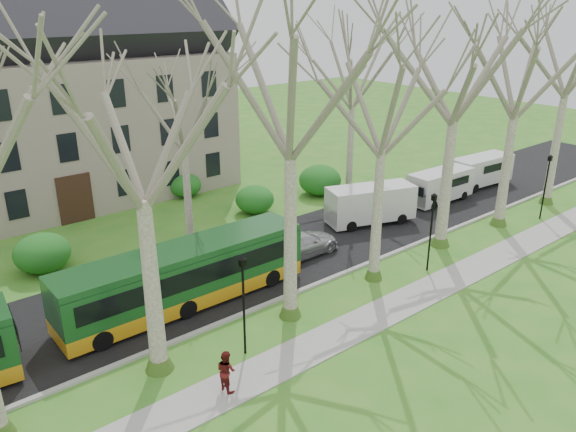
# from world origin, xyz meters

# --- Properties ---
(ground) EXTENTS (120.00, 120.00, 0.00)m
(ground) POSITION_xyz_m (0.00, 0.00, 0.00)
(ground) COLOR #327722
(ground) RESTS_ON ground
(sidewalk) EXTENTS (70.00, 2.00, 0.06)m
(sidewalk) POSITION_xyz_m (0.00, -2.50, 0.03)
(sidewalk) COLOR gray
(sidewalk) RESTS_ON ground
(road) EXTENTS (80.00, 8.00, 0.06)m
(road) POSITION_xyz_m (0.00, 5.50, 0.03)
(road) COLOR black
(road) RESTS_ON ground
(curb) EXTENTS (80.00, 0.25, 0.14)m
(curb) POSITION_xyz_m (0.00, 1.50, 0.07)
(curb) COLOR #A5A39E
(curb) RESTS_ON ground
(building) EXTENTS (26.50, 12.20, 16.00)m
(building) POSITION_xyz_m (-6.00, 24.00, 8.07)
(building) COLOR gray
(building) RESTS_ON ground
(tree_row_verge) EXTENTS (49.00, 7.00, 14.00)m
(tree_row_verge) POSITION_xyz_m (0.00, 0.30, 7.00)
(tree_row_verge) COLOR gray
(tree_row_verge) RESTS_ON ground
(tree_row_far) EXTENTS (33.00, 7.00, 12.00)m
(tree_row_far) POSITION_xyz_m (-1.33, 11.00, 6.00)
(tree_row_far) COLOR gray
(tree_row_far) RESTS_ON ground
(lamp_row) EXTENTS (36.22, 0.22, 4.30)m
(lamp_row) POSITION_xyz_m (-0.00, -1.00, 2.57)
(lamp_row) COLOR black
(lamp_row) RESTS_ON ground
(hedges) EXTENTS (30.60, 8.60, 2.00)m
(hedges) POSITION_xyz_m (-4.67, 14.00, 1.00)
(hedges) COLOR #195719
(hedges) RESTS_ON ground
(bus_follow) EXTENTS (12.13, 2.57, 3.03)m
(bus_follow) POSITION_xyz_m (-5.88, 4.00, 1.57)
(bus_follow) COLOR #14461B
(bus_follow) RESTS_ON road
(sedan) EXTENTS (5.04, 2.15, 1.45)m
(sedan) POSITION_xyz_m (1.77, 4.69, 0.79)
(sedan) COLOR silver
(sedan) RESTS_ON road
(van_a) EXTENTS (6.01, 3.79, 2.46)m
(van_a) POSITION_xyz_m (8.59, 5.63, 1.29)
(van_a) COLOR silver
(van_a) RESTS_ON road
(van_b) EXTENTS (5.28, 2.10, 2.27)m
(van_b) POSITION_xyz_m (15.49, 5.30, 1.20)
(van_b) COLOR silver
(van_b) RESTS_ON road
(van_c) EXTENTS (5.47, 2.38, 2.32)m
(van_c) POSITION_xyz_m (21.03, 5.55, 1.22)
(van_c) COLOR silver
(van_c) RESTS_ON road
(pedestrian_b) EXTENTS (0.70, 0.86, 1.64)m
(pedestrian_b) POSITION_xyz_m (-7.90, -2.50, 0.88)
(pedestrian_b) COLOR #531413
(pedestrian_b) RESTS_ON sidewalk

